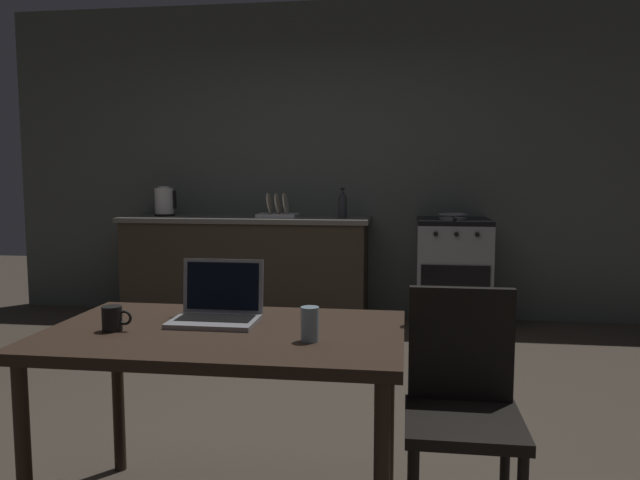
% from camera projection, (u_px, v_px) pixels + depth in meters
% --- Properties ---
extents(ground_plane, '(12.00, 12.00, 0.00)m').
position_uv_depth(ground_plane, '(248.00, 428.00, 3.16)').
color(ground_plane, '#473D33').
extents(back_wall, '(6.40, 0.10, 2.80)m').
position_uv_depth(back_wall, '(353.00, 161.00, 5.58)').
color(back_wall, '#515751').
rests_on(back_wall, ground_plane).
extents(kitchen_counter, '(2.16, 0.64, 0.92)m').
position_uv_depth(kitchen_counter, '(247.00, 268.00, 5.46)').
color(kitchen_counter, '#382D23').
rests_on(kitchen_counter, ground_plane).
extents(stove_oven, '(0.60, 0.62, 0.92)m').
position_uv_depth(stove_oven, '(453.00, 273.00, 5.22)').
color(stove_oven, gray).
rests_on(stove_oven, ground_plane).
extents(dining_table, '(1.29, 0.79, 0.73)m').
position_uv_depth(dining_table, '(225.00, 349.00, 2.24)').
color(dining_table, '#332319').
rests_on(dining_table, ground_plane).
extents(chair, '(0.40, 0.40, 0.88)m').
position_uv_depth(chair, '(462.00, 397.00, 2.20)').
color(chair, black).
rests_on(chair, ground_plane).
extents(laptop, '(0.32, 0.24, 0.23)m').
position_uv_depth(laptop, '(217.00, 309.00, 2.35)').
color(laptop, '#99999E').
rests_on(laptop, dining_table).
extents(electric_kettle, '(0.20, 0.18, 0.26)m').
position_uv_depth(electric_kettle, '(164.00, 202.00, 5.50)').
color(electric_kettle, black).
rests_on(electric_kettle, kitchen_counter).
extents(bottle, '(0.07, 0.07, 0.26)m').
position_uv_depth(bottle, '(343.00, 204.00, 5.24)').
color(bottle, '#2D2D33').
rests_on(bottle, kitchen_counter).
extents(frying_pan, '(0.24, 0.41, 0.05)m').
position_uv_depth(frying_pan, '(453.00, 216.00, 5.14)').
color(frying_pan, gray).
rests_on(frying_pan, stove_oven).
extents(coffee_mug, '(0.11, 0.07, 0.09)m').
position_uv_depth(coffee_mug, '(113.00, 318.00, 2.21)').
color(coffee_mug, black).
rests_on(coffee_mug, dining_table).
extents(drinking_glass, '(0.06, 0.06, 0.12)m').
position_uv_depth(drinking_glass, '(310.00, 324.00, 2.07)').
color(drinking_glass, '#99B7C6').
rests_on(drinking_glass, dining_table).
extents(dish_rack, '(0.34, 0.26, 0.21)m').
position_uv_depth(dish_rack, '(278.00, 212.00, 5.37)').
color(dish_rack, silver).
rests_on(dish_rack, kitchen_counter).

